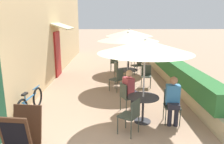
{
  "coord_description": "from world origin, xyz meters",
  "views": [
    {
      "loc": [
        0.05,
        -3.82,
        2.64
      ],
      "look_at": [
        0.15,
        3.0,
        1.0
      ],
      "focal_mm": 35.0,
      "sensor_mm": 36.0,
      "label": 1
    }
  ],
  "objects_px": {
    "patio_table_far": "(129,62)",
    "bicycle_leaning": "(30,103)",
    "cafe_chair_far_back": "(135,59)",
    "cafe_chair_far_left": "(114,62)",
    "seated_patron_near_right": "(130,89)",
    "seated_patron_near_left": "(173,98)",
    "cafe_chair_near_right": "(127,95)",
    "patio_table_near": "(143,103)",
    "cafe_chair_mid_right": "(118,78)",
    "patio_table_mid": "(127,74)",
    "menu_board": "(22,135)",
    "coffee_cup_far": "(129,57)",
    "patio_umbrella_far": "(129,33)",
    "patio_umbrella_near": "(145,47)",
    "cafe_chair_near_left": "(172,103)",
    "cafe_chair_far_right": "(137,64)",
    "cafe_chair_near_back": "(131,114)",
    "cafe_chair_mid_left": "(118,70)",
    "cafe_chair_mid_back": "(146,74)",
    "patio_umbrella_mid": "(128,37)"
  },
  "relations": [
    {
      "from": "cafe_chair_far_right",
      "to": "menu_board",
      "type": "height_order",
      "value": "menu_board"
    },
    {
      "from": "patio_umbrella_near",
      "to": "patio_umbrella_far",
      "type": "distance_m",
      "value": 5.82
    },
    {
      "from": "patio_umbrella_mid",
      "to": "patio_table_mid",
      "type": "bearing_deg",
      "value": 0.0
    },
    {
      "from": "cafe_chair_near_right",
      "to": "patio_umbrella_far",
      "type": "xyz_separation_m",
      "value": [
        0.52,
        5.17,
        1.48
      ]
    },
    {
      "from": "patio_table_mid",
      "to": "patio_umbrella_near",
      "type": "bearing_deg",
      "value": -87.38
    },
    {
      "from": "cafe_chair_near_right",
      "to": "patio_table_mid",
      "type": "height_order",
      "value": "cafe_chair_near_right"
    },
    {
      "from": "coffee_cup_far",
      "to": "cafe_chair_far_back",
      "type": "bearing_deg",
      "value": 57.43
    },
    {
      "from": "seated_patron_near_left",
      "to": "cafe_chair_far_left",
      "type": "xyz_separation_m",
      "value": [
        -1.35,
        5.94,
        -0.17
      ]
    },
    {
      "from": "bicycle_leaning",
      "to": "seated_patron_near_left",
      "type": "bearing_deg",
      "value": -4.28
    },
    {
      "from": "coffee_cup_far",
      "to": "menu_board",
      "type": "bearing_deg",
      "value": -110.04
    },
    {
      "from": "patio_table_far",
      "to": "cafe_chair_near_right",
      "type": "bearing_deg",
      "value": -95.77
    },
    {
      "from": "cafe_chair_far_back",
      "to": "cafe_chair_far_right",
      "type": "bearing_deg",
      "value": 35.84
    },
    {
      "from": "patio_table_mid",
      "to": "patio_table_far",
      "type": "relative_size",
      "value": 1.0
    },
    {
      "from": "cafe_chair_near_right",
      "to": "cafe_chair_far_right",
      "type": "bearing_deg",
      "value": 144.46
    },
    {
      "from": "cafe_chair_far_left",
      "to": "coffee_cup_far",
      "type": "height_order",
      "value": "cafe_chair_far_left"
    },
    {
      "from": "patio_table_near",
      "to": "cafe_chair_far_back",
      "type": "distance_m",
      "value": 6.49
    },
    {
      "from": "patio_table_near",
      "to": "cafe_chair_near_back",
      "type": "distance_m",
      "value": 0.75
    },
    {
      "from": "patio_table_near",
      "to": "cafe_chair_mid_right",
      "type": "bearing_deg",
      "value": 102.46
    },
    {
      "from": "seated_patron_near_right",
      "to": "patio_table_mid",
      "type": "bearing_deg",
      "value": 152.58
    },
    {
      "from": "cafe_chair_far_back",
      "to": "cafe_chair_far_left",
      "type": "bearing_deg",
      "value": -24.16
    },
    {
      "from": "cafe_chair_near_left",
      "to": "seated_patron_near_left",
      "type": "relative_size",
      "value": 0.7
    },
    {
      "from": "cafe_chair_far_left",
      "to": "menu_board",
      "type": "height_order",
      "value": "menu_board"
    },
    {
      "from": "patio_table_far",
      "to": "bicycle_leaning",
      "type": "relative_size",
      "value": 0.5
    },
    {
      "from": "cafe_chair_mid_left",
      "to": "patio_umbrella_near",
      "type": "bearing_deg",
      "value": -13.43
    },
    {
      "from": "patio_umbrella_far",
      "to": "cafe_chair_far_right",
      "type": "height_order",
      "value": "patio_umbrella_far"
    },
    {
      "from": "seated_patron_near_left",
      "to": "cafe_chair_near_right",
      "type": "relative_size",
      "value": 1.44
    },
    {
      "from": "cafe_chair_near_back",
      "to": "patio_table_far",
      "type": "xyz_separation_m",
      "value": [
        0.52,
        6.47,
        0.0
      ]
    },
    {
      "from": "cafe_chair_near_left",
      "to": "cafe_chair_far_left",
      "type": "xyz_separation_m",
      "value": [
        -1.36,
        5.83,
        0.0
      ]
    },
    {
      "from": "patio_table_near",
      "to": "cafe_chair_near_left",
      "type": "xyz_separation_m",
      "value": [
        0.75,
        0.0,
        -0.0
      ]
    },
    {
      "from": "seated_patron_near_left",
      "to": "cafe_chair_mid_left",
      "type": "bearing_deg",
      "value": -67.21
    },
    {
      "from": "coffee_cup_far",
      "to": "cafe_chair_mid_left",
      "type": "bearing_deg",
      "value": -107.39
    },
    {
      "from": "cafe_chair_mid_left",
      "to": "patio_table_mid",
      "type": "bearing_deg",
      "value": 5.84
    },
    {
      "from": "cafe_chair_near_right",
      "to": "bicycle_leaning",
      "type": "bearing_deg",
      "value": -112.4
    },
    {
      "from": "seated_patron_near_right",
      "to": "cafe_chair_far_right",
      "type": "distance_m",
      "value": 4.54
    },
    {
      "from": "patio_table_far",
      "to": "patio_table_near",
      "type": "bearing_deg",
      "value": -91.42
    },
    {
      "from": "cafe_chair_near_left",
      "to": "patio_table_far",
      "type": "relative_size",
      "value": 1.07
    },
    {
      "from": "cafe_chair_near_back",
      "to": "cafe_chair_mid_right",
      "type": "bearing_deg",
      "value": 38.99
    },
    {
      "from": "patio_table_near",
      "to": "menu_board",
      "type": "xyz_separation_m",
      "value": [
        -2.55,
        -1.54,
        -0.03
      ]
    },
    {
      "from": "cafe_chair_mid_back",
      "to": "cafe_chair_near_right",
      "type": "bearing_deg",
      "value": 77.74
    },
    {
      "from": "seated_patron_near_right",
      "to": "patio_table_mid",
      "type": "height_order",
      "value": "seated_patron_near_right"
    },
    {
      "from": "patio_umbrella_near",
      "to": "bicycle_leaning",
      "type": "xyz_separation_m",
      "value": [
        -3.14,
        0.55,
        -1.67
      ]
    },
    {
      "from": "seated_patron_near_left",
      "to": "cafe_chair_far_back",
      "type": "distance_m",
      "value": 6.58
    },
    {
      "from": "patio_umbrella_near",
      "to": "patio_umbrella_far",
      "type": "xyz_separation_m",
      "value": [
        0.14,
        5.82,
        0.0
      ]
    },
    {
      "from": "patio_table_near",
      "to": "seated_patron_near_right",
      "type": "distance_m",
      "value": 0.77
    },
    {
      "from": "seated_patron_near_left",
      "to": "bicycle_leaning",
      "type": "height_order",
      "value": "seated_patron_near_left"
    },
    {
      "from": "seated_patron_near_right",
      "to": "bicycle_leaning",
      "type": "bearing_deg",
      "value": -111.55
    },
    {
      "from": "seated_patron_near_left",
      "to": "cafe_chair_far_left",
      "type": "relative_size",
      "value": 1.44
    },
    {
      "from": "patio_umbrella_mid",
      "to": "seated_patron_near_right",
      "type": "bearing_deg",
      "value": -93.05
    },
    {
      "from": "cafe_chair_far_back",
      "to": "patio_table_mid",
      "type": "bearing_deg",
      "value": 24.95
    },
    {
      "from": "patio_umbrella_far",
      "to": "patio_umbrella_near",
      "type": "bearing_deg",
      "value": -91.42
    }
  ]
}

